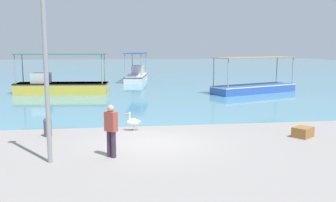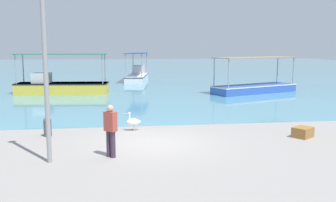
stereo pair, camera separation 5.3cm
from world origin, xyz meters
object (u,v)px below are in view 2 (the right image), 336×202
mooring_bollard (48,126)px  fishing_boat_outer (61,85)px  fishing_boat_center (137,75)px  lamp_post (44,40)px  cargo_crate (303,132)px  pelican (133,122)px  glass_bottle (113,132)px  fishing_boat_near_right (254,86)px  fisherman_standing (111,129)px

mooring_bollard → fishing_boat_outer: bearing=96.1°
fishing_boat_center → mooring_bollard: bearing=-101.5°
lamp_post → fishing_boat_center: bearing=81.3°
fishing_boat_center → lamp_post: lamp_post is taller
lamp_post → cargo_crate: 10.05m
pelican → glass_bottle: 1.04m
lamp_post → glass_bottle: 5.32m
fishing_boat_near_right → cargo_crate: size_ratio=9.75×
mooring_bollard → glass_bottle: mooring_bollard is taller
lamp_post → cargo_crate: bearing=12.1°
lamp_post → fisherman_standing: bearing=9.1°
pelican → lamp_post: bearing=-124.1°
fishing_boat_center → pelican: size_ratio=8.56×
mooring_bollard → fisherman_standing: 4.06m
lamp_post → fisherman_standing: size_ratio=3.92×
fisherman_standing → fishing_boat_center: bearing=85.2°
cargo_crate → fishing_boat_near_right: bearing=76.8°
lamp_post → glass_bottle: bearing=61.8°
mooring_bollard → cargo_crate: mooring_bollard is taller
fisherman_standing → cargo_crate: fisherman_standing is taller
fisherman_standing → pelican: bearing=77.0°
pelican → lamp_post: size_ratio=0.12×
cargo_crate → glass_bottle: cargo_crate is taller
fishing_boat_near_right → pelican: 15.35m
pelican → cargo_crate: 6.82m
fisherman_standing → cargo_crate: (7.36, 1.67, -0.71)m
pelican → lamp_post: 5.86m
fishing_boat_near_right → mooring_bollard: 18.07m
lamp_post → glass_bottle: (1.86, 3.48, -3.58)m
fishing_boat_near_right → pelican: (-9.75, -11.85, -0.13)m
fishing_boat_near_right → glass_bottle: (-10.60, -12.39, -0.40)m
fishing_boat_near_right → fishing_boat_center: fishing_boat_center is taller
fishing_boat_center → fisherman_standing: 26.56m
fishing_boat_near_right → cargo_crate: (-3.25, -13.89, -0.31)m
fisherman_standing → lamp_post: bearing=-170.9°
glass_bottle → pelican: bearing=32.2°
fishing_boat_outer → pelican: 14.04m
fishing_boat_center → fisherman_standing: fishing_boat_center is taller
fishing_boat_near_right → cargo_crate: bearing=-103.2°
pelican → fishing_boat_outer: bearing=110.2°
fishing_boat_near_right → mooring_bollard: fishing_boat_near_right is taller
lamp_post → cargo_crate: size_ratio=8.96×
mooring_bollard → cargo_crate: (9.87, -1.47, -0.21)m
cargo_crate → mooring_bollard: bearing=171.5°
fishing_boat_outer → fisherman_standing: bearing=-76.7°
glass_bottle → lamp_post: bearing=-118.2°
fishing_boat_outer → fishing_boat_center: (6.23, 9.58, -0.03)m
lamp_post → mooring_bollard: lamp_post is taller
fishing_boat_near_right → fishing_boat_center: (-8.36, 10.90, 0.11)m
lamp_post → pelican: bearing=55.9°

